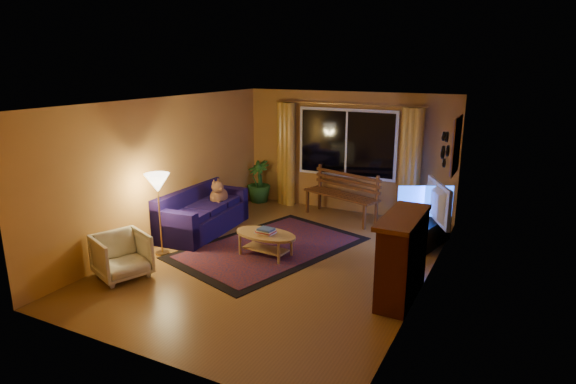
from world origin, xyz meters
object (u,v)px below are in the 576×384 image
at_px(sofa, 203,211).
at_px(floor_lamp, 160,215).
at_px(bench, 340,207).
at_px(armchair, 121,254).
at_px(coffee_table, 266,245).
at_px(tv_console, 429,233).

xyz_separation_m(sofa, floor_lamp, (0.05, -1.21, 0.27)).
xyz_separation_m(bench, armchair, (-1.87, -4.03, 0.12)).
height_order(sofa, armchair, sofa).
distance_m(sofa, coffee_table, 1.72).
height_order(sofa, floor_lamp, floor_lamp).
xyz_separation_m(floor_lamp, coffee_table, (1.57, 0.70, -0.47)).
bearing_deg(armchair, sofa, 25.90).
bearing_deg(armchair, floor_lamp, 27.28).
distance_m(armchair, floor_lamp, 0.99).
relative_size(sofa, armchair, 2.75).
xyz_separation_m(bench, floor_lamp, (-1.95, -3.09, 0.43)).
bearing_deg(floor_lamp, tv_console, 31.85).
bearing_deg(tv_console, coffee_table, -130.24).
distance_m(sofa, tv_console, 4.07).
bearing_deg(sofa, armchair, -90.75).
height_order(armchair, floor_lamp, floor_lamp).
distance_m(bench, armchair, 4.44).
distance_m(bench, tv_console, 2.02).
bearing_deg(tv_console, sofa, -150.08).
xyz_separation_m(armchair, coffee_table, (1.49, 1.64, -0.17)).
bearing_deg(sofa, floor_lamp, -91.83).
bearing_deg(armchair, tv_console, -26.20).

